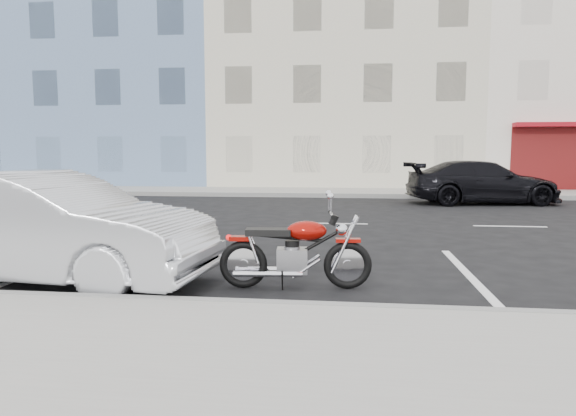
# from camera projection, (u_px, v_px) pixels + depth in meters

# --- Properties ---
(ground) EXTENTS (120.00, 120.00, 0.00)m
(ground) POSITION_uv_depth(u_px,v_px,m) (420.00, 225.00, 11.89)
(ground) COLOR black
(ground) RESTS_ON ground
(sidewalk_far) EXTENTS (80.00, 3.40, 0.15)m
(sidewalk_far) POSITION_uv_depth(u_px,v_px,m) (267.00, 192.00, 21.06)
(sidewalk_far) COLOR gray
(sidewalk_far) RESTS_ON ground
(curb_near) EXTENTS (80.00, 0.12, 0.16)m
(curb_near) POSITION_uv_depth(u_px,v_px,m) (36.00, 300.00, 5.57)
(curb_near) COLOR gray
(curb_near) RESTS_ON ground
(curb_far) EXTENTS (80.00, 0.12, 0.16)m
(curb_far) POSITION_uv_depth(u_px,v_px,m) (260.00, 195.00, 19.39)
(curb_far) COLOR gray
(curb_far) RESTS_ON ground
(bldg_blue) EXTENTS (12.00, 12.00, 13.00)m
(bldg_blue) POSITION_uv_depth(u_px,v_px,m) (131.00, 67.00, 28.94)
(bldg_blue) COLOR slate
(bldg_blue) RESTS_ON ground
(bldg_cream) EXTENTS (12.00, 12.00, 11.50)m
(bldg_cream) POSITION_uv_depth(u_px,v_px,m) (344.00, 76.00, 27.60)
(bldg_cream) COLOR beige
(bldg_cream) RESTS_ON ground
(motorcycle) EXTENTS (1.88, 0.62, 0.94)m
(motorcycle) POSITION_uv_depth(u_px,v_px,m) (350.00, 255.00, 6.28)
(motorcycle) COLOR black
(motorcycle) RESTS_ON ground
(sedan_silver) EXTENTS (4.50, 1.96, 1.44)m
(sedan_silver) POSITION_uv_depth(u_px,v_px,m) (44.00, 228.00, 6.54)
(sedan_silver) COLOR #B2B4BA
(sedan_silver) RESTS_ON ground
(car_far) EXTENTS (5.08, 2.61, 1.41)m
(car_far) POSITION_uv_depth(u_px,v_px,m) (482.00, 182.00, 16.74)
(car_far) COLOR black
(car_far) RESTS_ON ground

